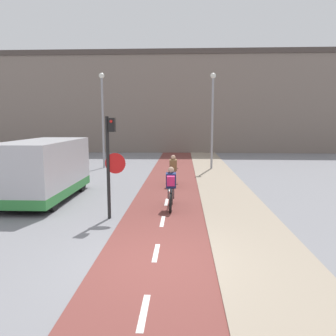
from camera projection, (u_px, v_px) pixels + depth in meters
ground_plane at (154, 262)px, 7.47m from camera, size 120.00×120.00×0.00m
bike_lane at (154, 262)px, 7.48m from camera, size 2.73×60.00×0.02m
sidewalk_strip at (268, 264)px, 7.35m from camera, size 2.40×60.00×0.05m
building_row_background at (177, 103)px, 34.36m from camera, size 60.00×5.20×9.99m
traffic_light_pole at (110, 156)px, 10.54m from camera, size 0.67×0.25×3.34m
street_lamp_far at (103, 110)px, 21.85m from camera, size 0.36×0.36×6.30m
street_lamp_sidewalk at (212, 110)px, 21.18m from camera, size 0.36×0.36×6.21m
cyclist_near at (171, 189)px, 11.88m from camera, size 0.46×1.85×1.56m
cyclist_far at (173, 172)px, 16.05m from camera, size 0.46×1.83×1.54m
van at (45, 171)px, 13.21m from camera, size 2.19×5.09×2.41m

